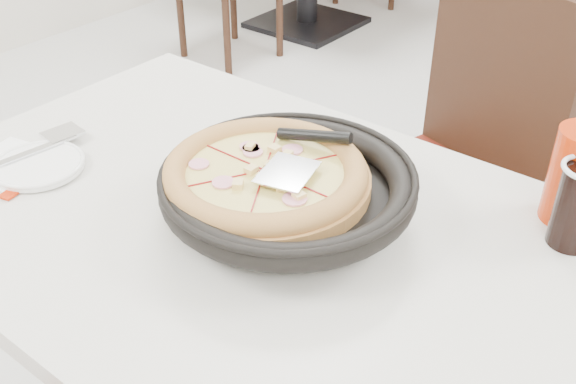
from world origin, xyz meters
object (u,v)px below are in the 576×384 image
Objects in this scene: pizza_pan at (288,196)px; pizza at (265,182)px; main_table at (250,368)px; side_plate at (39,166)px; chair_far at (433,187)px.

pizza is (-0.04, -0.01, 0.02)m from pizza_pan.
pizza_pan is 1.08× the size of pizza.
main_table is at bearing -150.40° from pizza_pan.
pizza reaches higher than side_plate.
chair_far is (0.04, 0.66, 0.10)m from main_table.
chair_far is at bearing 86.91° from main_table.
pizza_pan is (0.07, 0.04, 0.42)m from main_table.
chair_far is 0.93m from side_plate.
pizza_pan is (0.03, -0.62, 0.32)m from chair_far.
side_plate reaches higher than main_table.
main_table is at bearing -136.43° from pizza.
main_table is at bearing 18.56° from side_plate.
chair_far reaches higher than pizza_pan.
chair_far is at bearing 62.16° from side_plate.
side_plate is (-0.38, -0.13, 0.38)m from main_table.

